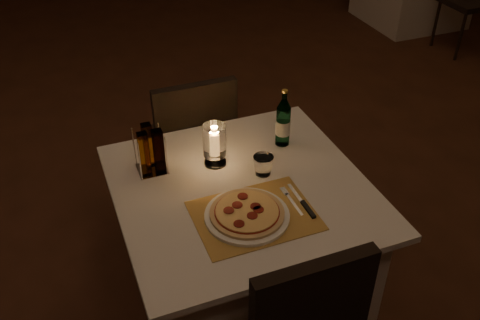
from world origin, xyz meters
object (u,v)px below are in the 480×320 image
object	(u,v)px
chair_far	(192,136)
plate	(247,216)
main_table	(242,251)
pizza	(247,212)
tumbler	(263,165)
water_bottle	(283,123)
hurricane_candle	(214,142)

from	to	relation	value
chair_far	plate	bearing A→B (deg)	-93.20
main_table	pizza	xyz separation A→B (m)	(-0.05, -0.18, 0.39)
pizza	plate	bearing A→B (deg)	-45.98
pizza	tumbler	distance (m)	0.29
chair_far	water_bottle	bearing A→B (deg)	-59.72
main_table	chair_far	distance (m)	0.74
hurricane_candle	pizza	bearing A→B (deg)	-90.53
main_table	pizza	size ratio (longest dim) A/B	3.57
pizza	water_bottle	size ratio (longest dim) A/B	1.04
main_table	pizza	world-z (taller)	pizza
main_table	plate	distance (m)	0.42
plate	tumbler	xyz separation A→B (m)	(0.17, 0.23, 0.03)
pizza	hurricane_candle	distance (m)	0.38
chair_far	plate	size ratio (longest dim) A/B	2.81
chair_far	pizza	distance (m)	0.92
main_table	chair_far	xyz separation A→B (m)	(0.00, 0.71, 0.18)
plate	hurricane_candle	world-z (taller)	hurricane_candle
tumbler	hurricane_candle	size ratio (longest dim) A/B	0.45
plate	tumbler	distance (m)	0.29
chair_far	hurricane_candle	xyz separation A→B (m)	(-0.05, -0.52, 0.30)
main_table	pizza	distance (m)	0.44
chair_far	tumbler	xyz separation A→B (m)	(0.12, -0.66, 0.23)
plate	tumbler	bearing A→B (deg)	54.54
chair_far	tumbler	world-z (taller)	chair_far
tumbler	hurricane_candle	xyz separation A→B (m)	(-0.16, 0.14, 0.07)
main_table	water_bottle	bearing A→B (deg)	38.64
chair_far	plate	distance (m)	0.92
main_table	hurricane_candle	bearing A→B (deg)	103.69
chair_far	hurricane_candle	bearing A→B (deg)	-95.12
pizza	main_table	bearing A→B (deg)	74.41
main_table	tumbler	bearing A→B (deg)	24.30
pizza	hurricane_candle	size ratio (longest dim) A/B	1.49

